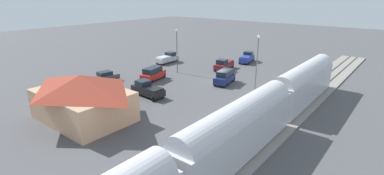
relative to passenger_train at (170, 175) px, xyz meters
The scene contains 15 objects.
ground_plane 30.34m from the passenger_train, 62.39° to the right, with size 200.00×200.00×0.00m, color #4C4C4F.
railway_track 26.91m from the passenger_train, 90.00° to the right, with size 4.80×70.00×0.30m.
platform 27.20m from the passenger_train, 81.50° to the right, with size 3.20×46.00×0.30m.
passenger_train is the anchor object (origin of this frame).
station_building 18.62m from the passenger_train, 14.83° to the right, with size 11.73×8.17×5.34m.
pedestrian_on_platform 30.75m from the passenger_train, 81.06° to the right, with size 0.36×0.36×1.71m.
suv_navy 29.53m from the passenger_train, 64.73° to the right, with size 2.81×5.17×2.22m.
suv_red 31.12m from the passenger_train, 41.99° to the right, with size 2.84×5.18×2.22m.
pickup_maroon 38.36m from the passenger_train, 62.87° to the right, with size 2.73×5.63×2.14m.
pickup_black 23.41m from the passenger_train, 39.25° to the right, with size 5.52×2.75×2.14m.
sedan_charcoal 32.52m from the passenger_train, 27.89° to the right, with size 2.39×4.69×1.74m.
pickup_silver 43.51m from the passenger_train, 46.60° to the right, with size 1.99×5.41×2.14m.
pickup_blue 45.72m from the passenger_train, 68.23° to the right, with size 3.09×5.70×2.14m.
light_pole_near_platform 26.87m from the passenger_train, 75.28° to the right, with size 0.44×0.44×8.44m.
light_pole_lot_center 35.50m from the passenger_train, 49.43° to the right, with size 0.44×0.44×7.93m.
Camera 1 is at (-24.82, 38.15, 14.04)m, focal length 26.68 mm.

